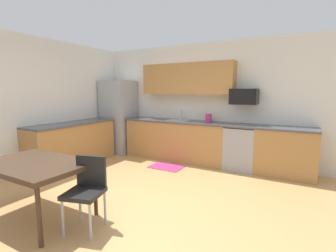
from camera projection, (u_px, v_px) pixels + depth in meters
The scene contains 18 objects.
ground_plane at pixel (135, 200), 3.69m from camera, with size 12.00×12.00×0.00m, color tan.
wall_back at pixel (202, 103), 5.79m from camera, with size 5.80×0.10×2.70m, color silver.
wall_left at pixel (24, 105), 4.78m from camera, with size 0.10×5.80×2.70m, color silver.
cabinet_run_back at pixel (176, 141), 5.87m from camera, with size 2.46×0.60×0.90m, color #AD7A42.
cabinet_run_back_right at pixel (286, 153), 4.72m from camera, with size 1.09×0.60×0.90m, color #AD7A42.
cabinet_run_left at pixel (73, 145), 5.43m from camera, with size 0.60×2.00×0.90m, color #AD7A42.
countertop_back at pixel (196, 122), 5.55m from camera, with size 4.80×0.64×0.04m, color #4C4C51.
countertop_left at pixel (71, 124), 5.36m from camera, with size 0.64×2.00×0.04m, color #4C4C51.
upper_cabinets_back at pixel (187, 79), 5.67m from camera, with size 2.20×0.34×0.70m, color #AD7A42.
refrigerator at pixel (119, 117), 6.53m from camera, with size 0.76×0.70×1.88m, color #9EA0A5.
oven_range at pixel (241, 148), 5.13m from camera, with size 0.60×0.60×0.91m.
microwave at pixel (244, 97), 5.06m from camera, with size 0.54×0.36×0.32m, color black.
sink_basin at pixel (178, 123), 5.77m from camera, with size 0.48×0.40×0.14m, color #A5A8AD.
sink_faucet at pixel (182, 115), 5.91m from camera, with size 0.02×0.02×0.24m, color #B2B5BA.
dining_table at pixel (35, 167), 3.14m from camera, with size 1.40×0.90×0.73m.
chair_near_table at pixel (87, 187), 2.90m from camera, with size 0.50×0.50×0.85m.
floor_mat at pixel (167, 167), 5.31m from camera, with size 0.70×0.50×0.01m, color #CC3372.
kettle at pixel (209, 118), 5.45m from camera, with size 0.14×0.14×0.20m, color #CC3372.
Camera 1 is at (2.13, -2.81, 1.62)m, focal length 26.35 mm.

